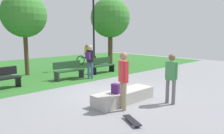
# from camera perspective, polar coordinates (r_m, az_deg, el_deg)

# --- Properties ---
(ground_plane) EXTENTS (28.00, 28.00, 0.00)m
(ground_plane) POSITION_cam_1_polar(r_m,az_deg,el_deg) (8.72, -0.24, -6.85)
(ground_plane) COLOR gray
(grass_lawn) EXTENTS (26.60, 11.75, 0.01)m
(grass_lawn) POSITION_cam_1_polar(r_m,az_deg,el_deg) (15.50, -21.58, -0.60)
(grass_lawn) COLOR #2D6B28
(grass_lawn) RESTS_ON ground_plane
(concrete_ledge) EXTENTS (2.40, 0.74, 0.40)m
(concrete_ledge) POSITION_cam_1_polar(r_m,az_deg,el_deg) (7.62, 3.12, -7.57)
(concrete_ledge) COLOR #A8A59E
(concrete_ledge) RESTS_ON ground_plane
(backpack_on_ledge) EXTENTS (0.24, 0.31, 0.32)m
(backpack_on_ledge) POSITION_cam_1_polar(r_m,az_deg,el_deg) (7.18, 1.09, -5.59)
(backpack_on_ledge) COLOR #4C1E66
(backpack_on_ledge) RESTS_ON concrete_ledge
(skater_performing_trick) EXTENTS (0.24, 0.43, 1.67)m
(skater_performing_trick) POSITION_cam_1_polar(r_m,az_deg,el_deg) (7.50, 15.09, -2.04)
(skater_performing_trick) COLOR slate
(skater_performing_trick) RESTS_ON ground_plane
(skater_watching) EXTENTS (0.31, 0.40, 1.79)m
(skater_watching) POSITION_cam_1_polar(r_m,az_deg,el_deg) (6.69, 2.95, -2.36)
(skater_watching) COLOR tan
(skater_watching) RESTS_ON ground_plane
(skateboard_by_ledge) EXTENTS (0.51, 0.81, 0.08)m
(skateboard_by_ledge) POSITION_cam_1_polar(r_m,az_deg,el_deg) (5.99, 5.17, -13.60)
(skateboard_by_ledge) COLOR black
(skateboard_by_ledge) RESTS_ON ground_plane
(park_bench_center_lawn) EXTENTS (1.61, 0.50, 0.91)m
(park_bench_center_lawn) POSITION_cam_1_polar(r_m,az_deg,el_deg) (11.55, -11.15, -0.73)
(park_bench_center_lawn) COLOR #1E4223
(park_bench_center_lawn) RESTS_ON ground_plane
(park_bench_far_right) EXTENTS (1.63, 0.61, 0.91)m
(park_bench_far_right) POSITION_cam_1_polar(r_m,az_deg,el_deg) (10.35, -27.07, -2.60)
(park_bench_far_right) COLOR black
(park_bench_far_right) RESTS_ON ground_plane
(park_bench_near_lamppost) EXTENTS (1.61, 0.51, 0.91)m
(park_bench_near_lamppost) POSITION_cam_1_polar(r_m,az_deg,el_deg) (13.13, -2.57, 0.54)
(park_bench_near_lamppost) COLOR #1E4223
(park_bench_near_lamppost) RESTS_ON ground_plane
(tree_slender_maple) EXTENTS (3.00, 3.00, 5.03)m
(tree_slender_maple) POSITION_cam_1_polar(r_m,az_deg,el_deg) (17.10, -0.46, 12.57)
(tree_slender_maple) COLOR #4C3823
(tree_slender_maple) RESTS_ON grass_lawn
(tree_tall_oak) EXTENTS (2.46, 2.46, 4.58)m
(tree_tall_oak) POSITION_cam_1_polar(r_m,az_deg,el_deg) (13.27, -21.84, 12.37)
(tree_tall_oak) COLOR #4C3823
(tree_tall_oak) RESTS_ON grass_lawn
(lamp_post) EXTENTS (0.28, 0.28, 4.73)m
(lamp_post) POSITION_cam_1_polar(r_m,az_deg,el_deg) (14.38, -4.78, 10.62)
(lamp_post) COLOR black
(lamp_post) RESTS_ON ground_plane
(pedestrian_with_backpack) EXTENTS (0.40, 0.42, 1.75)m
(pedestrian_with_backpack) POSITION_cam_1_polar(r_m,az_deg,el_deg) (11.46, -5.76, 2.21)
(pedestrian_with_backpack) COLOR #3F5184
(pedestrian_with_backpack) RESTS_ON ground_plane
(cyclist_on_bicycle) EXTENTS (1.82, 0.22, 1.52)m
(cyclist_on_bicycle) POSITION_cam_1_polar(r_m,az_deg,el_deg) (17.02, -6.60, 2.86)
(cyclist_on_bicycle) COLOR black
(cyclist_on_bicycle) RESTS_ON ground_plane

